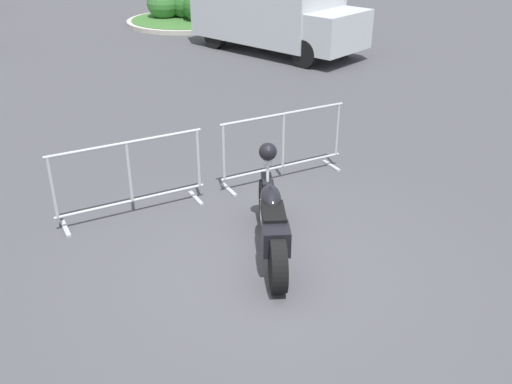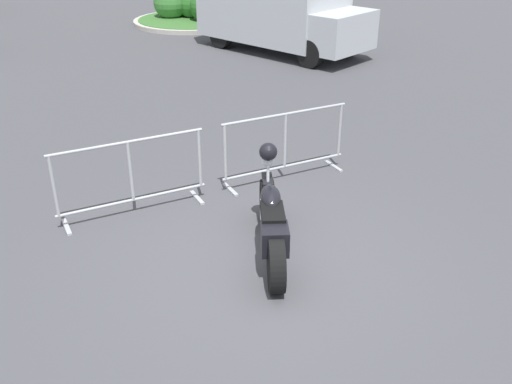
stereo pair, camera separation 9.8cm
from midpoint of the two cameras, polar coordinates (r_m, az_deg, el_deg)
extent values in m
plane|color=#424247|center=(6.75, 1.51, -7.69)|extent=(120.00, 120.00, 0.00)
cylinder|color=black|center=(7.53, 1.50, -1.02)|extent=(0.41, 0.63, 0.61)
cylinder|color=black|center=(6.27, 2.49, -7.38)|extent=(0.41, 0.63, 0.61)
cube|color=silver|center=(6.84, 1.96, -3.22)|extent=(0.54, 0.82, 0.27)
ellipsoid|color=black|center=(6.86, 1.88, -0.58)|extent=(0.45, 0.59, 0.25)
cube|color=black|center=(6.58, 2.11, -2.26)|extent=(0.45, 0.56, 0.11)
cube|color=black|center=(6.37, 2.33, -4.73)|extent=(0.42, 0.44, 0.30)
cube|color=black|center=(7.38, 1.53, 1.20)|extent=(0.28, 0.40, 0.06)
cylinder|color=silver|center=(7.24, 1.59, 1.79)|extent=(0.05, 0.05, 0.43)
sphere|color=silver|center=(7.21, 1.58, 3.15)|extent=(0.15, 0.15, 0.15)
sphere|color=black|center=(7.11, 1.63, 4.04)|extent=(0.23, 0.23, 0.23)
cylinder|color=#9EA0A5|center=(7.62, -12.40, 4.89)|extent=(2.09, 0.05, 0.04)
cylinder|color=#9EA0A5|center=(7.97, -11.80, -0.77)|extent=(2.09, 0.05, 0.04)
cylinder|color=#9EA0A5|center=(7.64, -19.23, 0.50)|extent=(0.04, 0.04, 0.85)
cylinder|color=#9EA0A5|center=(7.79, -12.09, 2.00)|extent=(0.04, 0.04, 0.85)
cylinder|color=#9EA0A5|center=(8.06, -5.32, 3.39)|extent=(0.04, 0.04, 0.85)
cube|color=#9EA0A5|center=(7.92, -18.07, -3.35)|extent=(0.06, 0.44, 0.03)
cube|color=#9EA0A5|center=(8.30, -5.59, -0.56)|extent=(0.06, 0.44, 0.03)
cylinder|color=#9EA0A5|center=(8.49, 3.32, 7.79)|extent=(2.09, 0.05, 0.04)
cylinder|color=#9EA0A5|center=(8.81, 3.17, 2.56)|extent=(2.09, 0.05, 0.04)
cylinder|color=#9EA0A5|center=(8.22, -2.78, 3.95)|extent=(0.04, 0.04, 0.85)
cylinder|color=#9EA0A5|center=(8.64, 3.25, 5.12)|extent=(0.04, 0.04, 0.85)
cylinder|color=#9EA0A5|center=(9.15, 8.67, 6.13)|extent=(0.04, 0.04, 0.85)
cube|color=#9EA0A5|center=(8.50, -2.26, 0.25)|extent=(0.06, 0.44, 0.03)
cube|color=#9EA0A5|center=(9.34, 8.06, 2.57)|extent=(0.06, 0.44, 0.03)
cube|color=#B2B7BC|center=(16.86, 1.72, 18.40)|extent=(3.27, 4.53, 2.00)
cube|color=#B2B7BC|center=(15.44, 8.95, 15.52)|extent=(2.09, 1.49, 1.00)
cylinder|color=black|center=(16.44, 9.37, 14.47)|extent=(0.47, 0.76, 0.72)
cylinder|color=black|center=(15.10, 5.67, 13.59)|extent=(0.47, 0.76, 0.72)
cylinder|color=black|center=(18.43, 0.55, 16.15)|extent=(0.47, 0.76, 0.72)
cylinder|color=black|center=(17.25, -3.35, 15.35)|extent=(0.47, 0.76, 0.72)
cylinder|color=#262838|center=(22.29, 1.29, 18.22)|extent=(0.32, 0.32, 0.85)
cylinder|color=#ADA89E|center=(21.15, -6.26, 16.62)|extent=(4.11, 4.11, 0.14)
cylinder|color=#38662D|center=(21.13, -6.27, 16.83)|extent=(3.78, 3.78, 0.02)
sphere|color=#286023|center=(20.74, -4.89, 18.02)|extent=(1.13, 1.13, 1.13)
sphere|color=#3D7A38|center=(21.52, -8.42, 18.25)|extent=(1.20, 1.20, 1.20)
sphere|color=#33702D|center=(21.49, -6.14, 18.34)|extent=(1.18, 1.18, 1.18)
camera|label=1|loc=(0.05, -89.60, 0.20)|focal=40.00mm
camera|label=2|loc=(0.05, 90.40, -0.20)|focal=40.00mm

